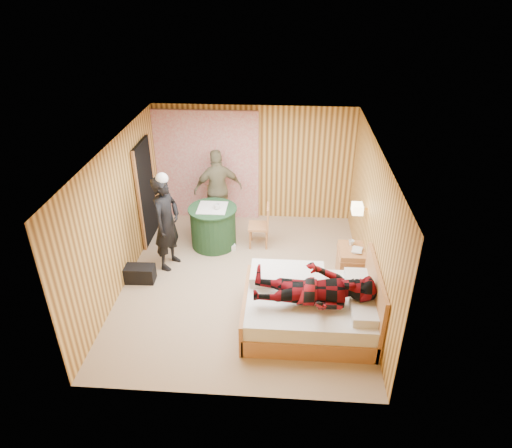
# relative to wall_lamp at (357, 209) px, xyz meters

# --- Properties ---
(floor) EXTENTS (4.20, 5.00, 0.01)m
(floor) POSITION_rel_wall_lamp_xyz_m (-1.92, -0.45, -1.30)
(floor) COLOR tan
(floor) RESTS_ON ground
(ceiling) EXTENTS (4.20, 5.00, 0.01)m
(ceiling) POSITION_rel_wall_lamp_xyz_m (-1.92, -0.45, 1.20)
(ceiling) COLOR white
(ceiling) RESTS_ON wall_back
(wall_back) EXTENTS (4.20, 0.02, 2.50)m
(wall_back) POSITION_rel_wall_lamp_xyz_m (-1.92, 2.05, -0.05)
(wall_back) COLOR #ECBA5A
(wall_back) RESTS_ON floor
(wall_left) EXTENTS (0.02, 5.00, 2.50)m
(wall_left) POSITION_rel_wall_lamp_xyz_m (-4.02, -0.45, -0.05)
(wall_left) COLOR #ECBA5A
(wall_left) RESTS_ON floor
(wall_right) EXTENTS (0.02, 5.00, 2.50)m
(wall_right) POSITION_rel_wall_lamp_xyz_m (0.18, -0.45, -0.05)
(wall_right) COLOR #ECBA5A
(wall_right) RESTS_ON floor
(curtain) EXTENTS (2.20, 0.08, 2.40)m
(curtain) POSITION_rel_wall_lamp_xyz_m (-2.92, 1.98, -0.10)
(curtain) COLOR beige
(curtain) RESTS_ON floor
(doorway) EXTENTS (0.06, 0.90, 2.05)m
(doorway) POSITION_rel_wall_lamp_xyz_m (-3.98, 0.95, -0.28)
(doorway) COLOR black
(doorway) RESTS_ON floor
(wall_lamp) EXTENTS (0.26, 0.24, 0.16)m
(wall_lamp) POSITION_rel_wall_lamp_xyz_m (0.00, 0.00, 0.00)
(wall_lamp) COLOR gold
(wall_lamp) RESTS_ON wall_right
(bed) EXTENTS (1.99, 1.56, 1.07)m
(bed) POSITION_rel_wall_lamp_xyz_m (-0.80, -1.47, -0.99)
(bed) COLOR #BB814C
(bed) RESTS_ON floor
(nightstand) EXTENTS (0.46, 0.62, 0.60)m
(nightstand) POSITION_rel_wall_lamp_xyz_m (-0.04, -0.18, -0.99)
(nightstand) COLOR #BB814C
(nightstand) RESTS_ON floor
(round_table) EXTENTS (0.95, 0.95, 0.84)m
(round_table) POSITION_rel_wall_lamp_xyz_m (-2.64, 0.74, -0.87)
(round_table) COLOR #1F4322
(round_table) RESTS_ON floor
(chair_far) EXTENTS (0.47, 0.47, 0.93)m
(chair_far) POSITION_rel_wall_lamp_xyz_m (-2.65, 1.49, -0.76)
(chair_far) COLOR #BB814C
(chair_far) RESTS_ON floor
(chair_near) EXTENTS (0.41, 0.41, 0.89)m
(chair_near) POSITION_rel_wall_lamp_xyz_m (-1.67, 0.80, -0.79)
(chair_near) COLOR #BB814C
(chair_near) RESTS_ON floor
(duffel_bag) EXTENTS (0.54, 0.30, 0.30)m
(duffel_bag) POSITION_rel_wall_lamp_xyz_m (-3.77, -0.56, -1.15)
(duffel_bag) COLOR black
(duffel_bag) RESTS_ON floor
(sneaker_left) EXTENTS (0.26, 0.16, 0.11)m
(sneaker_left) POSITION_rel_wall_lamp_xyz_m (-2.70, 0.84, -1.25)
(sneaker_left) COLOR silver
(sneaker_left) RESTS_ON floor
(sneaker_right) EXTENTS (0.27, 0.18, 0.11)m
(sneaker_right) POSITION_rel_wall_lamp_xyz_m (-2.31, 0.55, -1.24)
(sneaker_right) COLOR silver
(sneaker_right) RESTS_ON floor
(woman_standing) EXTENTS (0.60, 0.75, 1.79)m
(woman_standing) POSITION_rel_wall_lamp_xyz_m (-3.35, -0.02, -0.41)
(woman_standing) COLOR black
(woman_standing) RESTS_ON floor
(man_at_table) EXTENTS (1.09, 0.72, 1.72)m
(man_at_table) POSITION_rel_wall_lamp_xyz_m (-2.64, 1.54, -0.44)
(man_at_table) COLOR #736B4C
(man_at_table) RESTS_ON floor
(man_on_bed) EXTENTS (0.86, 0.67, 1.77)m
(man_on_bed) POSITION_rel_wall_lamp_xyz_m (-0.77, -1.70, -0.33)
(man_on_bed) COLOR maroon
(man_on_bed) RESTS_ON bed
(book_lower) EXTENTS (0.19, 0.24, 0.02)m
(book_lower) POSITION_rel_wall_lamp_xyz_m (-0.04, -0.23, -0.69)
(book_lower) COLOR silver
(book_lower) RESTS_ON nightstand
(book_upper) EXTENTS (0.23, 0.26, 0.02)m
(book_upper) POSITION_rel_wall_lamp_xyz_m (-0.04, -0.23, -0.67)
(book_upper) COLOR silver
(book_upper) RESTS_ON nightstand
(cup_nightstand) EXTENTS (0.12, 0.12, 0.09)m
(cup_nightstand) POSITION_rel_wall_lamp_xyz_m (-0.04, -0.05, -0.65)
(cup_nightstand) COLOR silver
(cup_nightstand) RESTS_ON nightstand
(cup_table) EXTENTS (0.15, 0.15, 0.10)m
(cup_table) POSITION_rel_wall_lamp_xyz_m (-2.54, 0.69, -0.41)
(cup_table) COLOR silver
(cup_table) RESTS_ON round_table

